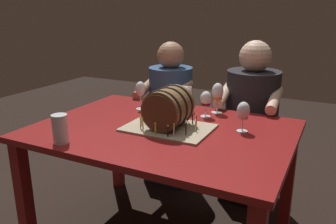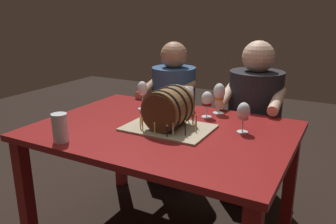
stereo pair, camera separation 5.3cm
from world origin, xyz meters
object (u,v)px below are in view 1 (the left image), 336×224
wine_glass_rose (243,112)px  person_seated_right (250,127)px  wine_glass_amber (218,93)px  wine_glass_empty (140,90)px  beer_pint (60,130)px  dining_table (163,144)px  wine_glass_white (184,95)px  menu_card (184,98)px  wine_glass_red (206,100)px  person_seated_left (170,119)px  barrel_cake (168,111)px

wine_glass_rose → person_seated_right: bearing=98.7°
wine_glass_amber → person_seated_right: bearing=65.7°
person_seated_right → wine_glass_empty: bearing=-142.8°
wine_glass_empty → wine_glass_rose: bearing=-9.6°
wine_glass_empty → beer_pint: (-0.04, -0.70, -0.07)m
dining_table → wine_glass_white: (-0.02, 0.33, 0.21)m
wine_glass_white → person_seated_right: 0.61m
wine_glass_amber → menu_card: size_ratio=1.23×
dining_table → wine_glass_red: 0.39m
wine_glass_empty → wine_glass_red: bearing=4.8°
beer_pint → person_seated_left: bearing=88.7°
dining_table → person_seated_right: size_ratio=1.20×
barrel_cake → wine_glass_amber: (0.14, 0.42, 0.02)m
wine_glass_amber → menu_card: 0.23m
dining_table → person_seated_left: person_seated_left is taller
wine_glass_white → person_seated_right: (0.34, 0.42, -0.29)m
dining_table → person_seated_right: 0.82m
wine_glass_red → person_seated_right: bearing=67.4°
barrel_cake → person_seated_right: 0.85m
barrel_cake → wine_glass_red: bearing=71.5°
wine_glass_white → person_seated_right: size_ratio=0.14×
dining_table → wine_glass_empty: 0.47m
dining_table → menu_card: 0.44m
wine_glass_white → wine_glass_red: 0.16m
dining_table → wine_glass_empty: size_ratio=7.50×
menu_card → dining_table: bearing=-82.1°
dining_table → wine_glass_white: bearing=93.0°
dining_table → beer_pint: beer_pint is taller
beer_pint → wine_glass_rose: bearing=36.9°
wine_glass_rose → person_seated_right: person_seated_right is taller
barrel_cake → wine_glass_empty: 0.44m
menu_card → person_seated_right: bearing=44.2°
person_seated_right → wine_glass_red: bearing=-112.6°
wine_glass_amber → menu_card: (-0.22, -0.02, -0.05)m
barrel_cake → wine_glass_red: size_ratio=2.90×
beer_pint → menu_card: 0.88m
wine_glass_rose → wine_glass_red: (-0.28, 0.16, -0.00)m
wine_glass_amber → menu_card: wine_glass_amber is taller
wine_glass_rose → beer_pint: size_ratio=1.14×
menu_card → beer_pint: bearing=-109.0°
barrel_cake → dining_table: bearing=172.7°
wine_glass_empty → wine_glass_amber: bearing=17.3°
wine_glass_red → person_seated_left: (-0.46, 0.44, -0.32)m
person_seated_right → beer_pint: bearing=-119.8°
barrel_cake → wine_glass_red: barrel_cake is taller
wine_glass_empty → wine_glass_rose: wine_glass_empty is taller
wine_glass_red → person_seated_right: 0.56m
wine_glass_rose → menu_card: bearing=151.5°
wine_glass_red → wine_glass_white: bearing=171.8°
dining_table → barrel_cake: 0.21m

